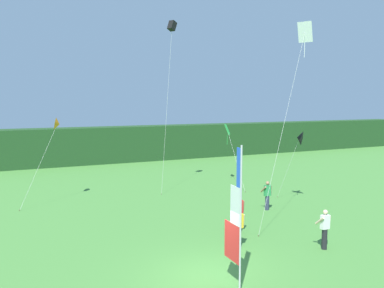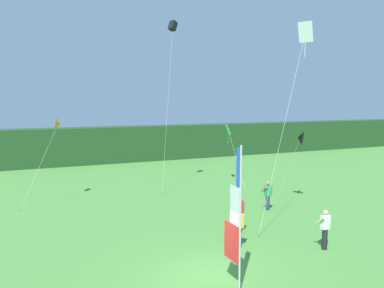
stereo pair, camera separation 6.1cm
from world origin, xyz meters
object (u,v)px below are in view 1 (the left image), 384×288
Objects in this scene: person_mid_field at (239,213)px; person_far_left at (267,195)px; person_far_right at (325,228)px; kite_white_diamond_1 at (303,42)px; banner_flag at (236,220)px; kite_green_diamond_0 at (228,132)px; kite_orange_delta_3 at (57,124)px; kite_black_delta_4 at (299,138)px; person_near_banner at (239,227)px; kite_black_box_2 at (172,27)px.

person_far_left is at bearing 38.16° from person_mid_field.
kite_white_diamond_1 is (1.29, 3.27, 7.89)m from person_far_right.
person_mid_field is at bearing 57.96° from banner_flag.
person_far_left is 0.17× the size of kite_white_diamond_1.
banner_flag is 5.51m from person_mid_field.
person_mid_field reaches higher than person_far_left.
person_mid_field is 11.43m from kite_green_diamond_0.
kite_orange_delta_3 is 14.22m from kite_black_delta_4.
person_mid_field is at bearing 58.83° from person_near_banner.
person_mid_field is 3.80m from person_far_right.
kite_white_diamond_1 is 2.28× the size of kite_black_delta_4.
kite_black_box_2 is (0.32, 9.07, 9.74)m from person_mid_field.
kite_black_box_2 is at bearing -0.61° from kite_orange_delta_3.
person_far_right is 0.39× the size of kite_black_delta_4.
person_far_left is 4.07m from kite_black_delta_4.
kite_green_diamond_0 is 1.01× the size of kite_black_delta_4.
kite_white_diamond_1 is (3.48, 0.16, 7.83)m from person_mid_field.
kite_black_delta_4 is at bearing -44.38° from kite_black_box_2.
kite_green_diamond_0 reaches higher than person_far_left.
banner_flag is at bearing -73.62° from kite_orange_delta_3.
kite_black_box_2 is at bearing 87.96° from person_mid_field.
person_mid_field is 0.35× the size of kite_orange_delta_3.
kite_orange_delta_3 is at bearing 126.89° from person_mid_field.
kite_green_diamond_0 is (2.77, 13.01, 2.87)m from person_far_right.
kite_orange_delta_3 reaches higher than person_near_banner.
person_far_right is at bearing -53.53° from kite_orange_delta_3.
person_mid_field is (0.93, 1.54, 0.06)m from person_near_banner.
person_near_banner is 0.94× the size of person_mid_field.
banner_flag is 0.93× the size of kite_orange_delta_3.
kite_white_diamond_1 reaches higher than person_far_right.
person_far_right is at bearing -121.06° from kite_black_delta_4.
person_far_right is at bearing 15.93° from banner_flag.
kite_orange_delta_3 is (-6.87, 9.15, 3.72)m from person_mid_field.
banner_flag is at bearing -118.38° from kite_green_diamond_0.
kite_white_diamond_1 is at bearing -89.08° from person_far_left.
kite_green_diamond_0 is 6.60m from kite_black_delta_4.
person_near_banner and person_far_right have the same top height.
kite_white_diamond_1 is at bearing 68.52° from person_far_right.
person_far_left is (4.36, 4.23, -0.02)m from person_near_banner.
person_far_right is at bearing -54.80° from person_mid_field.
banner_flag is 0.48× the size of kite_white_diamond_1.
person_near_banner is 0.39× the size of kite_black_delta_4.
banner_flag is 3.82m from person_near_banner.
person_far_left is 0.37× the size of kite_green_diamond_0.
person_near_banner is at bearing 153.29° from person_far_right.
kite_green_diamond_0 is (7.80, 14.45, 1.50)m from banner_flag.
person_far_right is at bearing -111.48° from kite_white_diamond_1.
kite_orange_delta_3 is at bearing 126.47° from person_far_right.
person_far_right is (2.19, -3.10, -0.06)m from person_mid_field.
kite_black_box_2 is (1.25, 10.61, 9.80)m from person_near_banner.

